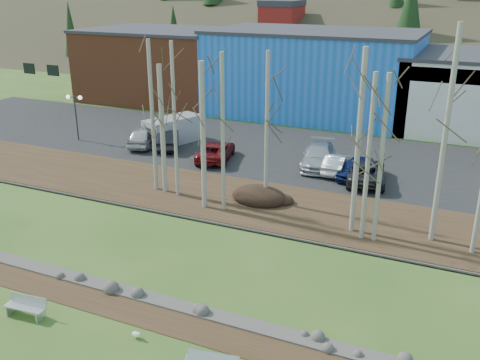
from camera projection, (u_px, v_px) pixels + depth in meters
The scene contains 31 objects.
ground at pixel (154, 356), 19.33m from camera, with size 200.00×200.00×0.00m, color #32561B.
dirt_strip at pixel (183, 324), 21.12m from camera, with size 80.00×1.80×0.03m, color #382616.
near_bank_rocks at pixel (195, 311), 21.98m from camera, with size 80.00×0.80×0.50m, color #47423D, non-canonical shape.
river at pixel (237, 266), 25.48m from camera, with size 80.00×8.00×0.90m, color #141F30, non-canonical shape.
far_bank_rocks at pixel (268, 231), 28.98m from camera, with size 80.00×0.80×0.46m, color #47423D, non-canonical shape.
far_bank at pixel (288, 209), 31.69m from camera, with size 80.00×7.00×0.15m, color #382616.
parking_lot at pixel (334, 159), 40.65m from camera, with size 80.00×14.00×0.14m, color black.
building_brick at pixel (161, 64), 60.53m from camera, with size 16.32×12.24×7.80m.
building_blue at pixel (314, 72), 53.49m from camera, with size 20.40×12.24×8.30m.
bench_intact at pixel (26, 306), 21.52m from camera, with size 1.79×0.69×0.88m.
seagull at pixel (137, 334), 20.24m from camera, with size 0.45×0.21×0.33m.
dirt_mound at pixel (259, 195), 32.53m from camera, with size 3.46×2.44×0.68m, color black.
birch_0 at pixel (153, 117), 32.87m from camera, with size 0.24×0.24×9.43m.
birch_1 at pixel (175, 121), 31.90m from camera, with size 0.21×0.21×9.45m.
birch_2 at pixel (162, 130), 32.77m from camera, with size 0.30×0.30×8.04m.
birch_3 at pixel (223, 134), 29.87m from camera, with size 0.23×0.23×9.09m.
birch_4 at pixel (203, 137), 30.31m from camera, with size 0.30×0.30×8.56m.
birch_5 at pixel (267, 129), 31.07m from camera, with size 0.23×0.23×9.01m.
birch_6 at pixel (368, 159), 26.45m from camera, with size 0.23×0.23×8.63m.
birch_7 at pixel (358, 144), 27.10m from camera, with size 0.28×0.28×9.68m.
birch_8 at pixel (445, 138), 25.87m from camera, with size 0.26×0.26×10.90m.
birch_10 at pixel (381, 161), 26.20m from camera, with size 0.23×0.23×8.63m.
street_lamp at pixel (75, 105), 44.16m from camera, with size 1.45×0.49×3.80m.
car_0 at pixel (144, 136), 43.37m from camera, with size 1.87×4.64×1.58m, color #BBBBBD.
car_1 at pixel (168, 139), 42.82m from camera, with size 1.56×4.48×1.48m, color black.
car_2 at pixel (216, 151), 39.98m from camera, with size 2.28×4.94×1.37m, color maroon.
car_3 at pixel (318, 156), 38.49m from camera, with size 2.18×5.36×1.55m, color #A6ABAF.
car_4 at pixel (355, 168), 36.28m from camera, with size 1.58×3.93×1.34m, color #111E50.
car_5 at pixel (336, 163), 37.31m from camera, with size 1.38×3.95×1.30m, color silver.
car_6 at pixel (366, 171), 35.61m from camera, with size 2.41×5.23×1.45m, color #2B2A2D.
van_grey at pixel (171, 131), 43.93m from camera, with size 3.58×5.25×2.12m.
Camera 1 is at (9.39, -13.18, 12.74)m, focal length 40.00 mm.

